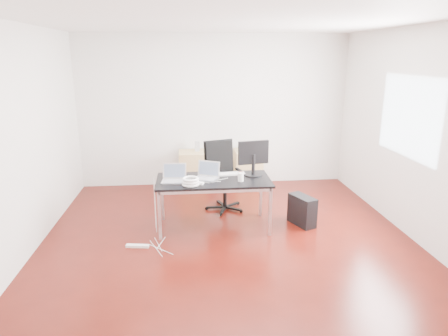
{
  "coord_description": "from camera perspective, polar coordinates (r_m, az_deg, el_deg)",
  "views": [
    {
      "loc": [
        -0.53,
        -4.95,
        2.42
      ],
      "look_at": [
        0.0,
        0.55,
        0.85
      ],
      "focal_mm": 32.0,
      "sensor_mm": 36.0,
      "label": 1
    }
  ],
  "objects": [
    {
      "name": "room_shell",
      "position": [
        5.08,
        1.01,
        4.34
      ],
      "size": [
        5.0,
        5.0,
        5.0
      ],
      "color": "#3C0B06",
      "rests_on": "ground"
    },
    {
      "name": "monitor",
      "position": [
        5.75,
        4.21,
        1.68
      ],
      "size": [
        0.45,
        0.26,
        0.51
      ],
      "rotation": [
        0.0,
        0.0,
        0.18
      ],
      "color": "black",
      "rests_on": "desk"
    },
    {
      "name": "filing_cabinet_right",
      "position": [
        7.56,
        3.43,
        -0.06
      ],
      "size": [
        0.5,
        0.5,
        0.7
      ],
      "primitive_type": "cube",
      "color": "tan",
      "rests_on": "ground"
    },
    {
      "name": "filing_cabinet_left",
      "position": [
        7.47,
        -4.48,
        -0.27
      ],
      "size": [
        0.5,
        0.5,
        0.7
      ],
      "primitive_type": "cube",
      "color": "tan",
      "rests_on": "ground"
    },
    {
      "name": "cup_white",
      "position": [
        5.52,
        2.41,
        -1.3
      ],
      "size": [
        0.1,
        0.1,
        0.12
      ],
      "primitive_type": "cylinder",
      "rotation": [
        0.0,
        0.0,
        0.32
      ],
      "color": "white",
      "rests_on": "desk"
    },
    {
      "name": "power_adapter",
      "position": [
        5.41,
        -3.33,
        -2.19
      ],
      "size": [
        0.09,
        0.09,
        0.03
      ],
      "primitive_type": "cube",
      "rotation": [
        0.0,
        0.0,
        -0.42
      ],
      "color": "white",
      "rests_on": "desk"
    },
    {
      "name": "power_strip",
      "position": [
        5.42,
        -12.26,
        -10.83
      ],
      "size": [
        0.31,
        0.11,
        0.04
      ],
      "primitive_type": "cube",
      "rotation": [
        0.0,
        0.0,
        -0.16
      ],
      "color": "white",
      "rests_on": "ground"
    },
    {
      "name": "cup_brown",
      "position": [
        5.64,
        2.37,
        -1.06
      ],
      "size": [
        0.1,
        0.1,
        0.1
      ],
      "primitive_type": "cylinder",
      "rotation": [
        0.0,
        0.0,
        0.43
      ],
      "color": "maroon",
      "rests_on": "desk"
    },
    {
      "name": "pc_tower",
      "position": [
        6.0,
        11.09,
        -5.96
      ],
      "size": [
        0.36,
        0.49,
        0.44
      ],
      "primitive_type": "cube",
      "rotation": [
        0.0,
        0.0,
        0.41
      ],
      "color": "black",
      "rests_on": "ground"
    },
    {
      "name": "laptop_left",
      "position": [
        5.57,
        -7.14,
        -1.3
      ],
      "size": [
        0.35,
        0.28,
        0.23
      ],
      "rotation": [
        0.0,
        0.0,
        -0.09
      ],
      "color": "silver",
      "rests_on": "desk"
    },
    {
      "name": "laptop_right",
      "position": [
        5.65,
        -2.43,
        -0.95
      ],
      "size": [
        0.41,
        0.37,
        0.23
      ],
      "rotation": [
        0.0,
        0.0,
        -0.45
      ],
      "color": "silver",
      "rests_on": "desk"
    },
    {
      "name": "wastebasket",
      "position": [
        7.56,
        -2.27,
        -1.7
      ],
      "size": [
        0.28,
        0.28,
        0.28
      ],
      "primitive_type": "cylinder",
      "rotation": [
        0.0,
        0.0,
        0.2
      ],
      "color": "black",
      "rests_on": "ground"
    },
    {
      "name": "desk",
      "position": [
        5.64,
        -1.5,
        -2.13
      ],
      "size": [
        1.6,
        0.8,
        0.73
      ],
      "color": "black",
      "rests_on": "ground"
    },
    {
      "name": "cable_coil",
      "position": [
        5.37,
        -4.8,
        -1.94
      ],
      "size": [
        0.24,
        0.24,
        0.11
      ],
      "rotation": [
        0.0,
        0.0,
        -0.41
      ],
      "color": "white",
      "rests_on": "desk"
    },
    {
      "name": "keyboard",
      "position": [
        5.84,
        0.83,
        -0.85
      ],
      "size": [
        0.45,
        0.18,
        0.02
      ],
      "primitive_type": "cube",
      "rotation": [
        0.0,
        0.0,
        0.09
      ],
      "color": "white",
      "rests_on": "desk"
    },
    {
      "name": "office_chair",
      "position": [
        6.4,
        -0.19,
        -0.59
      ],
      "size": [
        0.6,
        0.62,
        1.08
      ],
      "rotation": [
        0.0,
        0.0,
        0.32
      ],
      "color": "black",
      "rests_on": "ground"
    },
    {
      "name": "speaker",
      "position": [
        7.4,
        -3.85,
        3.11
      ],
      "size": [
        0.09,
        0.08,
        0.18
      ],
      "primitive_type": "cube",
      "rotation": [
        0.0,
        0.0,
        -0.02
      ],
      "color": "#9E9E9E",
      "rests_on": "filing_cabinet_left"
    },
    {
      "name": "navy_garment",
      "position": [
        7.4,
        3.46,
        2.75
      ],
      "size": [
        0.32,
        0.26,
        0.09
      ],
      "primitive_type": "cube",
      "rotation": [
        0.0,
        0.0,
        -0.08
      ],
      "color": "black",
      "rests_on": "filing_cabinet_right"
    }
  ]
}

